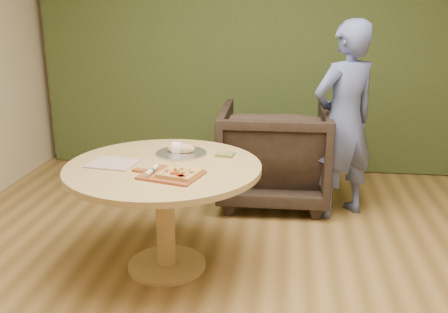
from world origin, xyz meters
name	(u,v)px	position (x,y,z in m)	size (l,w,h in m)	color
room_shell	(237,80)	(0.00, 0.00, 1.40)	(5.04, 6.04, 2.84)	olive
curtain	(265,39)	(0.00, 2.90, 1.40)	(4.80, 0.14, 2.78)	#2C3A1A
pedestal_table	(164,185)	(-0.54, 0.59, 0.61)	(1.29, 1.29, 0.75)	tan
pizza_paddle	(170,175)	(-0.45, 0.38, 0.76)	(0.47, 0.36, 0.01)	brown
flatbread_pizza	(180,173)	(-0.38, 0.37, 0.78)	(0.27, 0.27, 0.04)	tan
cutlery_roll	(152,170)	(-0.56, 0.38, 0.78)	(0.05, 0.20, 0.03)	beige
newspaper	(113,163)	(-0.87, 0.56, 0.76)	(0.30, 0.25, 0.01)	beige
serving_tray	(181,153)	(-0.47, 0.83, 0.76)	(0.36, 0.36, 0.02)	silver
bread_roll	(180,148)	(-0.48, 0.83, 0.79)	(0.19, 0.09, 0.09)	tan
green_packet	(225,154)	(-0.16, 0.84, 0.76)	(0.12, 0.10, 0.02)	#515B28
armchair	(274,149)	(0.15, 1.92, 0.49)	(0.96, 0.90, 0.99)	black
person_standing	(344,121)	(0.72, 1.68, 0.83)	(0.60, 0.40, 1.65)	#4F5C97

